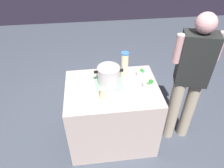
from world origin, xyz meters
TOP-DOWN VIEW (x-y plane):
  - ground_plane at (0.00, 0.00)m, footprint 8.00×8.00m
  - counter_slab at (0.00, 0.00)m, footprint 1.03×0.76m
  - dish_cloth at (-0.03, 0.09)m, footprint 0.32×0.31m
  - cooking_pot at (-0.03, 0.09)m, footprint 0.32×0.25m
  - lemonade_pitcher at (0.18, 0.24)m, footprint 0.09×0.09m
  - mason_jar at (-0.11, -0.15)m, footprint 0.07×0.07m
  - broccoli_bowl_front at (0.38, 0.19)m, footprint 0.13×0.13m
  - broccoli_bowl_center at (0.40, -0.03)m, footprint 0.13×0.13m
  - person_cook at (0.86, -0.06)m, footprint 0.50×0.29m

SIDE VIEW (x-z plane):
  - ground_plane at x=0.00m, z-range 0.00..0.00m
  - counter_slab at x=0.00m, z-range 0.00..0.85m
  - dish_cloth at x=-0.03m, z-range 0.85..0.86m
  - broccoli_bowl_center at x=0.40m, z-range 0.84..0.93m
  - broccoli_bowl_front at x=0.38m, z-range 0.84..0.93m
  - mason_jar at x=-0.11m, z-range 0.85..0.97m
  - person_cook at x=0.86m, z-range 0.09..1.76m
  - cooking_pot at x=-0.03m, z-range 0.86..1.06m
  - lemonade_pitcher at x=0.18m, z-range 0.85..1.14m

